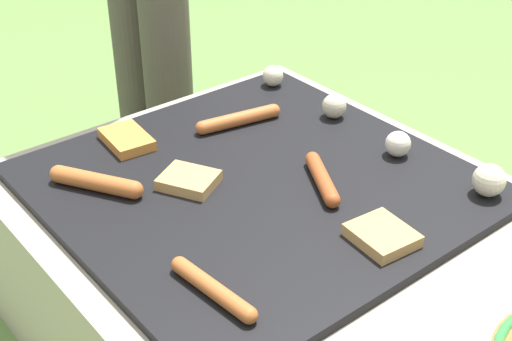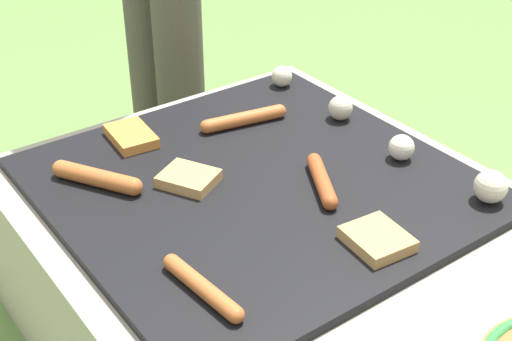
{
  "view_description": "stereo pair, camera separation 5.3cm",
  "coord_description": "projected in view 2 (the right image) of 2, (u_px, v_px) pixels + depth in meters",
  "views": [
    {
      "loc": [
        0.82,
        -0.67,
        1.04
      ],
      "look_at": [
        0.0,
        0.0,
        0.38
      ],
      "focal_mm": 50.0,
      "sensor_mm": 36.0,
      "label": 1
    },
    {
      "loc": [
        0.86,
        -0.63,
        1.04
      ],
      "look_at": [
        0.0,
        0.0,
        0.38
      ],
      "focal_mm": 50.0,
      "sensor_mm": 36.0,
      "label": 2
    }
  ],
  "objects": [
    {
      "name": "sausage_front_center",
      "position": [
        202.0,
        287.0,
        1.0
      ],
      "size": [
        0.17,
        0.04,
        0.02
      ],
      "color": "#B7602D",
      "rests_on": "grill"
    },
    {
      "name": "mushroom_row",
      "position": [
        387.0,
        134.0,
        1.35
      ],
      "size": [
        0.62,
        0.07,
        0.06
      ],
      "color": "beige",
      "rests_on": "grill"
    },
    {
      "name": "ground_plane",
      "position": [
        256.0,
        329.0,
        1.45
      ],
      "size": [
        14.0,
        14.0,
        0.0
      ],
      "primitive_type": "plane",
      "color": "#608442"
    },
    {
      "name": "bread_slice_right",
      "position": [
        377.0,
        239.0,
        1.1
      ],
      "size": [
        0.1,
        0.09,
        0.02
      ],
      "color": "tan",
      "rests_on": "grill"
    },
    {
      "name": "bread_slice_center",
      "position": [
        189.0,
        178.0,
        1.24
      ],
      "size": [
        0.12,
        0.11,
        0.02
      ],
      "color": "tan",
      "rests_on": "grill"
    },
    {
      "name": "grill",
      "position": [
        256.0,
        261.0,
        1.35
      ],
      "size": [
        0.78,
        0.78,
        0.36
      ],
      "color": "#A89E8C",
      "rests_on": "ground_plane"
    },
    {
      "name": "sausage_back_right",
      "position": [
        322.0,
        181.0,
        1.23
      ],
      "size": [
        0.15,
        0.09,
        0.03
      ],
      "color": "#A34C23",
      "rests_on": "grill"
    },
    {
      "name": "sausage_mid_right",
      "position": [
        244.0,
        119.0,
        1.43
      ],
      "size": [
        0.06,
        0.18,
        0.03
      ],
      "color": "#B7602D",
      "rests_on": "grill"
    },
    {
      "name": "sausage_back_center",
      "position": [
        97.0,
        178.0,
        1.24
      ],
      "size": [
        0.16,
        0.11,
        0.03
      ],
      "color": "#B7602D",
      "rests_on": "grill"
    },
    {
      "name": "bread_slice_left",
      "position": [
        131.0,
        136.0,
        1.37
      ],
      "size": [
        0.12,
        0.08,
        0.02
      ],
      "color": "#D18438",
      "rests_on": "grill"
    }
  ]
}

